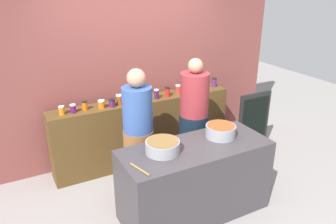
{
  "coord_description": "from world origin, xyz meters",
  "views": [
    {
      "loc": [
        -1.8,
        -3.01,
        2.6
      ],
      "look_at": [
        0.0,
        0.35,
        1.05
      ],
      "focal_mm": 35.6,
      "sensor_mm": 36.0,
      "label": 1
    }
  ],
  "objects_px": {
    "preserve_jar_11": "(214,82)",
    "cook_with_tongs": "(139,141)",
    "preserve_jar_5": "(119,100)",
    "preserve_jar_8": "(167,92)",
    "preserve_jar_1": "(73,109)",
    "preserve_jar_6": "(137,96)",
    "wooden_spoon": "(140,169)",
    "cooking_pot_left": "(163,147)",
    "cook_in_cap": "(194,126)",
    "chalkboard_sign": "(253,123)",
    "preserve_jar_0": "(62,110)",
    "preserve_jar_10": "(195,87)",
    "preserve_jar_7": "(157,94)",
    "cooking_pot_center": "(221,131)",
    "preserve_jar_9": "(178,89)",
    "preserve_jar_4": "(112,103)",
    "preserve_jar_3": "(101,104)",
    "preserve_jar_2": "(85,106)"
  },
  "relations": [
    {
      "from": "preserve_jar_3",
      "to": "preserve_jar_6",
      "type": "bearing_deg",
      "value": 9.4
    },
    {
      "from": "preserve_jar_7",
      "to": "preserve_jar_10",
      "type": "height_order",
      "value": "preserve_jar_7"
    },
    {
      "from": "preserve_jar_5",
      "to": "preserve_jar_8",
      "type": "relative_size",
      "value": 0.95
    },
    {
      "from": "preserve_jar_4",
      "to": "cooking_pot_left",
      "type": "height_order",
      "value": "preserve_jar_4"
    },
    {
      "from": "preserve_jar_0",
      "to": "preserve_jar_8",
      "type": "distance_m",
      "value": 1.5
    },
    {
      "from": "preserve_jar_3",
      "to": "preserve_jar_6",
      "type": "relative_size",
      "value": 1.04
    },
    {
      "from": "chalkboard_sign",
      "to": "preserve_jar_7",
      "type": "bearing_deg",
      "value": 160.51
    },
    {
      "from": "wooden_spoon",
      "to": "preserve_jar_7",
      "type": "bearing_deg",
      "value": 58.38
    },
    {
      "from": "preserve_jar_9",
      "to": "cook_in_cap",
      "type": "relative_size",
      "value": 0.08
    },
    {
      "from": "preserve_jar_3",
      "to": "chalkboard_sign",
      "type": "height_order",
      "value": "preserve_jar_3"
    },
    {
      "from": "preserve_jar_7",
      "to": "preserve_jar_8",
      "type": "distance_m",
      "value": 0.18
    },
    {
      "from": "preserve_jar_8",
      "to": "preserve_jar_7",
      "type": "bearing_deg",
      "value": -176.89
    },
    {
      "from": "preserve_jar_5",
      "to": "cook_in_cap",
      "type": "relative_size",
      "value": 0.08
    },
    {
      "from": "preserve_jar_0",
      "to": "preserve_jar_10",
      "type": "height_order",
      "value": "preserve_jar_10"
    },
    {
      "from": "cook_with_tongs",
      "to": "preserve_jar_4",
      "type": "bearing_deg",
      "value": 96.83
    },
    {
      "from": "preserve_jar_6",
      "to": "cook_with_tongs",
      "type": "height_order",
      "value": "cook_with_tongs"
    },
    {
      "from": "preserve_jar_5",
      "to": "preserve_jar_11",
      "type": "xyz_separation_m",
      "value": [
        1.61,
        0.04,
        0.0
      ]
    },
    {
      "from": "preserve_jar_1",
      "to": "preserve_jar_6",
      "type": "bearing_deg",
      "value": 4.97
    },
    {
      "from": "preserve_jar_8",
      "to": "wooden_spoon",
      "type": "distance_m",
      "value": 1.86
    },
    {
      "from": "cooking_pot_left",
      "to": "preserve_jar_9",
      "type": "bearing_deg",
      "value": 54.56
    },
    {
      "from": "preserve_jar_8",
      "to": "preserve_jar_6",
      "type": "bearing_deg",
      "value": 167.7
    },
    {
      "from": "preserve_jar_9",
      "to": "cook_in_cap",
      "type": "distance_m",
      "value": 0.78
    },
    {
      "from": "preserve_jar_1",
      "to": "chalkboard_sign",
      "type": "relative_size",
      "value": 0.12
    },
    {
      "from": "preserve_jar_6",
      "to": "preserve_jar_11",
      "type": "distance_m",
      "value": 1.32
    },
    {
      "from": "cooking_pot_left",
      "to": "wooden_spoon",
      "type": "relative_size",
      "value": 1.27
    },
    {
      "from": "cook_with_tongs",
      "to": "cook_in_cap",
      "type": "distance_m",
      "value": 0.82
    },
    {
      "from": "preserve_jar_8",
      "to": "chalkboard_sign",
      "type": "relative_size",
      "value": 0.15
    },
    {
      "from": "preserve_jar_1",
      "to": "preserve_jar_5",
      "type": "bearing_deg",
      "value": 1.09
    },
    {
      "from": "preserve_jar_8",
      "to": "chalkboard_sign",
      "type": "height_order",
      "value": "preserve_jar_8"
    },
    {
      "from": "preserve_jar_8",
      "to": "cook_with_tongs",
      "type": "height_order",
      "value": "cook_with_tongs"
    },
    {
      "from": "preserve_jar_3",
      "to": "preserve_jar_8",
      "type": "relative_size",
      "value": 0.77
    },
    {
      "from": "preserve_jar_10",
      "to": "preserve_jar_4",
      "type": "bearing_deg",
      "value": -178.56
    },
    {
      "from": "preserve_jar_4",
      "to": "preserve_jar_11",
      "type": "xyz_separation_m",
      "value": [
        1.73,
        0.08,
        0.02
      ]
    },
    {
      "from": "preserve_jar_5",
      "to": "preserve_jar_11",
      "type": "distance_m",
      "value": 1.61
    },
    {
      "from": "cooking_pot_left",
      "to": "preserve_jar_1",
      "type": "bearing_deg",
      "value": 115.58
    },
    {
      "from": "preserve_jar_5",
      "to": "wooden_spoon",
      "type": "distance_m",
      "value": 1.57
    },
    {
      "from": "preserve_jar_7",
      "to": "preserve_jar_9",
      "type": "height_order",
      "value": "preserve_jar_7"
    },
    {
      "from": "cooking_pot_center",
      "to": "cook_in_cap",
      "type": "height_order",
      "value": "cook_in_cap"
    },
    {
      "from": "preserve_jar_2",
      "to": "preserve_jar_3",
      "type": "distance_m",
      "value": 0.22
    },
    {
      "from": "preserve_jar_4",
      "to": "cooking_pot_center",
      "type": "height_order",
      "value": "preserve_jar_4"
    },
    {
      "from": "preserve_jar_1",
      "to": "preserve_jar_7",
      "type": "relative_size",
      "value": 0.81
    },
    {
      "from": "preserve_jar_11",
      "to": "cook_with_tongs",
      "type": "xyz_separation_m",
      "value": [
        -1.65,
        -0.76,
        -0.3
      ]
    },
    {
      "from": "preserve_jar_10",
      "to": "cook_in_cap",
      "type": "distance_m",
      "value": 0.86
    },
    {
      "from": "cook_with_tongs",
      "to": "preserve_jar_7",
      "type": "bearing_deg",
      "value": 49.38
    },
    {
      "from": "preserve_jar_7",
      "to": "cooking_pot_center",
      "type": "bearing_deg",
      "value": -80.55
    },
    {
      "from": "preserve_jar_0",
      "to": "preserve_jar_3",
      "type": "height_order",
      "value": "preserve_jar_0"
    },
    {
      "from": "preserve_jar_5",
      "to": "cook_with_tongs",
      "type": "distance_m",
      "value": 0.78
    },
    {
      "from": "preserve_jar_4",
      "to": "cook_in_cap",
      "type": "distance_m",
      "value": 1.14
    },
    {
      "from": "preserve_jar_5",
      "to": "cooking_pot_left",
      "type": "height_order",
      "value": "preserve_jar_5"
    },
    {
      "from": "preserve_jar_0",
      "to": "preserve_jar_9",
      "type": "relative_size",
      "value": 0.9
    }
  ]
}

